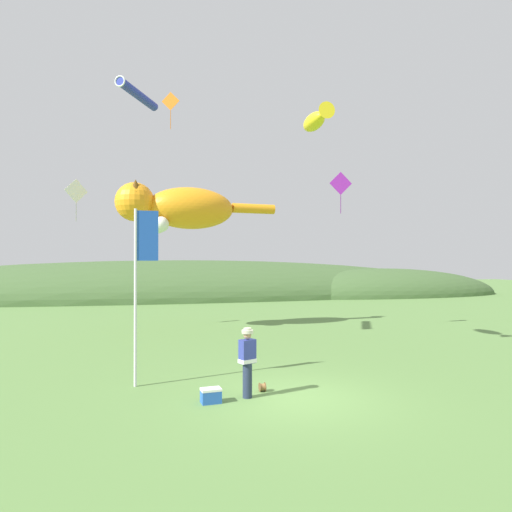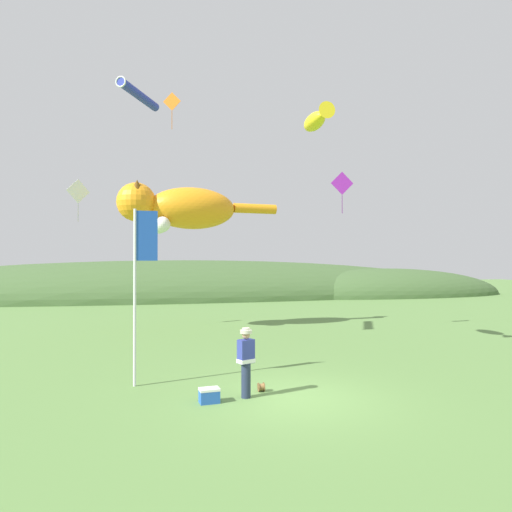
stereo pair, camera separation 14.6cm
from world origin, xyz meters
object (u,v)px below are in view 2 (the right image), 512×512
festival_attendant (246,360)px  kite_diamond_white (78,192)px  picnic_cooler (209,395)px  kite_tube_streamer (139,95)px  kite_spool (261,387)px  festival_banner_pole (140,270)px  kite_giant_cat (180,208)px  kite_fish_windsock (316,120)px  kite_diamond_orange (172,102)px  kite_diamond_violet (342,184)px

festival_attendant → kite_diamond_white: 14.69m
picnic_cooler → kite_tube_streamer: size_ratio=0.18×
kite_spool → kite_tube_streamer: bearing=114.2°
festival_attendant → festival_banner_pole: festival_banner_pole is taller
kite_spool → kite_giant_cat: (-1.33, 11.08, 5.97)m
festival_attendant → kite_fish_windsock: (3.64, 4.43, 7.75)m
festival_banner_pole → kite_fish_windsock: 8.75m
festival_banner_pole → kite_diamond_orange: bearing=81.4°
festival_attendant → festival_banner_pole: (-2.64, 1.77, 2.28)m
festival_attendant → kite_giant_cat: (-0.82, 11.52, 5.14)m
kite_diamond_orange → kite_diamond_violet: bearing=-11.9°
kite_diamond_orange → festival_attendant: bearing=-83.2°
kite_giant_cat → kite_diamond_white: 4.97m
kite_spool → kite_giant_cat: 12.66m
kite_spool → kite_fish_windsock: bearing=51.9°
festival_banner_pole → kite_diamond_white: 11.45m
kite_spool → festival_banner_pole: size_ratio=0.05×
festival_attendant → kite_giant_cat: bearing=94.1°
kite_fish_windsock → festival_banner_pole: bearing=-157.0°
picnic_cooler → kite_giant_cat: size_ratio=0.06×
kite_fish_windsock → kite_diamond_violet: kite_fish_windsock is taller
festival_banner_pole → kite_tube_streamer: (-0.13, 5.98, 7.00)m
picnic_cooler → kite_fish_windsock: size_ratio=0.23×
picnic_cooler → festival_banner_pole: 4.00m
kite_fish_windsock → kite_tube_streamer: (-6.42, 3.31, 1.53)m
kite_diamond_orange → kite_giant_cat: bearing=60.6°
picnic_cooler → kite_diamond_white: (-4.73, 12.38, 6.67)m
kite_diamond_white → kite_diamond_violet: bearing=-14.3°
picnic_cooler → festival_attendant: bearing=11.5°
kite_tube_streamer → kite_diamond_white: size_ratio=1.37×
festival_banner_pole → kite_diamond_white: kite_diamond_white is taller
picnic_cooler → kite_diamond_orange: (-0.32, 10.90, 10.90)m
kite_diamond_white → kite_fish_windsock: bearing=-39.7°
kite_giant_cat → kite_diamond_violet: size_ratio=4.01×
festival_banner_pole → kite_fish_windsock: (6.28, 2.67, 5.48)m
festival_banner_pole → kite_diamond_violet: bearing=37.7°
kite_fish_windsock → kite_diamond_white: kite_fish_windsock is taller
kite_diamond_violet → kite_fish_windsock: bearing=-124.0°
kite_spool → kite_diamond_orange: size_ratio=0.13×
kite_giant_cat → kite_diamond_orange: bearing=-119.4°
picnic_cooler → kite_fish_windsock: (4.61, 4.63, 8.53)m
kite_diamond_white → kite_giant_cat: bearing=-7.9°
kite_fish_windsock → kite_diamond_violet: bearing=56.0°
kite_spool → picnic_cooler: size_ratio=0.47×
kite_giant_cat → kite_diamond_white: kite_diamond_white is taller
festival_attendant → kite_tube_streamer: bearing=109.7°
festival_banner_pole → kite_giant_cat: kite_giant_cat is taller
kite_diamond_violet → picnic_cooler: bearing=-129.9°
kite_giant_cat → kite_diamond_violet: 8.04m
kite_fish_windsock → kite_diamond_violet: 5.73m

